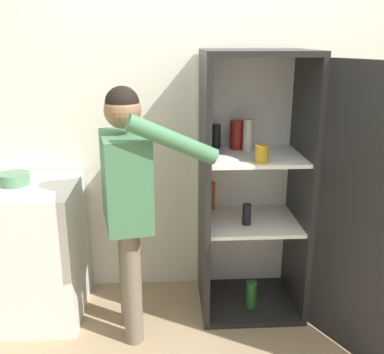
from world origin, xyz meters
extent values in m
cube|color=silver|center=(0.00, 0.98, 1.27)|extent=(7.00, 0.06, 2.55)
cube|color=black|center=(0.27, 0.63, 0.02)|extent=(0.68, 0.61, 0.04)
cube|color=black|center=(0.27, 0.63, 1.74)|extent=(0.68, 0.61, 0.04)
cube|color=white|center=(0.27, 0.91, 0.88)|extent=(0.68, 0.03, 1.69)
cube|color=black|center=(-0.06, 0.63, 0.88)|extent=(0.04, 0.61, 1.69)
cube|color=black|center=(0.59, 0.63, 0.88)|extent=(0.03, 0.61, 1.69)
cube|color=white|center=(0.27, 0.63, 0.63)|extent=(0.61, 0.54, 0.02)
cube|color=white|center=(0.27, 0.63, 1.09)|extent=(0.61, 0.54, 0.02)
cube|color=black|center=(0.78, 0.03, 0.88)|extent=(0.35, 0.63, 1.69)
cylinder|color=#9E4C19|center=(0.01, 0.84, 0.75)|extent=(0.07, 0.07, 0.20)
cylinder|color=black|center=(0.04, 0.82, 1.18)|extent=(0.06, 0.06, 0.16)
cylinder|color=#B78C1E|center=(0.27, 0.43, 1.15)|extent=(0.08, 0.08, 0.11)
cylinder|color=black|center=(0.22, 0.55, 0.71)|extent=(0.06, 0.06, 0.14)
cylinder|color=#1E5123|center=(0.27, 0.52, 0.13)|extent=(0.08, 0.08, 0.19)
cylinder|color=maroon|center=(0.17, 0.79, 1.20)|extent=(0.09, 0.09, 0.19)
cylinder|color=beige|center=(0.24, 0.73, 1.21)|extent=(0.07, 0.07, 0.21)
cylinder|color=#726656|center=(-0.56, 0.43, 0.38)|extent=(0.12, 0.12, 0.76)
cylinder|color=#726656|center=(-0.52, 0.25, 0.38)|extent=(0.12, 0.12, 0.76)
cube|color=#3F724C|center=(-0.54, 0.34, 1.03)|extent=(0.34, 0.50, 0.54)
sphere|color=#8C6647|center=(-0.54, 0.34, 1.44)|extent=(0.21, 0.21, 0.21)
sphere|color=black|center=(-0.54, 0.34, 1.48)|extent=(0.19, 0.19, 0.19)
cylinder|color=#3F724C|center=(-0.59, 0.59, 1.01)|extent=(0.09, 0.09, 0.51)
cylinder|color=#3F724C|center=(-0.27, 0.14, 1.31)|extent=(0.51, 0.19, 0.30)
cube|color=white|center=(-1.20, 0.61, 0.46)|extent=(0.62, 0.65, 0.92)
cylinder|color=#517F5B|center=(-1.28, 0.64, 0.96)|extent=(0.19, 0.19, 0.08)
camera|label=1|loc=(-0.30, -2.17, 1.83)|focal=42.00mm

